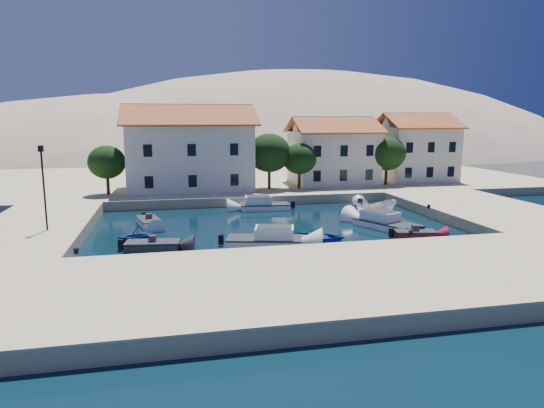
% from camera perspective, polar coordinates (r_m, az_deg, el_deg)
% --- Properties ---
extents(ground, '(400.00, 400.00, 0.00)m').
position_cam_1_polar(ground, '(32.23, 3.90, -6.45)').
color(ground, black).
rests_on(ground, ground).
extents(quay_south, '(52.00, 12.00, 1.00)m').
position_cam_1_polar(quay_south, '(26.64, 7.54, -8.95)').
color(quay_south, '#C8B289').
rests_on(quay_south, ground).
extents(quay_east, '(11.00, 20.00, 1.00)m').
position_cam_1_polar(quay_east, '(50.00, 23.68, -0.77)').
color(quay_east, '#C8B289').
rests_on(quay_east, ground).
extents(quay_west, '(8.00, 20.00, 1.00)m').
position_cam_1_polar(quay_west, '(41.87, -26.28, -2.92)').
color(quay_west, '#C8B289').
rests_on(quay_west, ground).
extents(quay_north, '(80.00, 36.00, 1.00)m').
position_cam_1_polar(quay_north, '(69.04, -3.29, 2.83)').
color(quay_north, '#C8B289').
rests_on(quay_north, ground).
extents(hills, '(254.00, 176.00, 99.00)m').
position_cam_1_polar(hills, '(159.41, -1.43, -1.76)').
color(hills, tan).
rests_on(hills, ground).
extents(building_left, '(14.70, 9.45, 9.70)m').
position_cam_1_polar(building_left, '(57.81, -9.68, 6.72)').
color(building_left, white).
rests_on(building_left, quay_north).
extents(building_mid, '(10.50, 8.40, 8.30)m').
position_cam_1_polar(building_mid, '(62.33, 7.16, 6.35)').
color(building_mid, white).
rests_on(building_mid, quay_north).
extents(building_right, '(9.45, 8.40, 8.80)m').
position_cam_1_polar(building_right, '(68.13, 16.51, 6.54)').
color(building_right, white).
rests_on(building_right, quay_north).
extents(trees, '(37.30, 5.30, 6.45)m').
position_cam_1_polar(trees, '(56.84, 1.18, 5.69)').
color(trees, '#382314').
rests_on(trees, quay_north).
extents(lamppost, '(0.35, 0.25, 6.22)m').
position_cam_1_polar(lamppost, '(38.92, -25.32, 2.61)').
color(lamppost, black).
rests_on(lamppost, quay_west).
extents(bollards, '(29.36, 9.56, 0.30)m').
position_cam_1_polar(bollards, '(36.33, 6.47, -2.72)').
color(bollards, black).
rests_on(bollards, ground).
extents(motorboat_grey_sw, '(3.92, 2.15, 1.25)m').
position_cam_1_polar(motorboat_grey_sw, '(35.20, -13.85, -4.80)').
color(motorboat_grey_sw, '#303034').
rests_on(motorboat_grey_sw, ground).
extents(cabin_cruiser_south, '(5.79, 3.59, 1.60)m').
position_cam_1_polar(cabin_cruiser_south, '(35.22, -0.92, -4.19)').
color(cabin_cruiser_south, white).
rests_on(cabin_cruiser_south, ground).
extents(rowboat_south, '(5.43, 4.63, 0.95)m').
position_cam_1_polar(rowboat_south, '(36.70, 4.92, -4.41)').
color(rowboat_south, navy).
rests_on(rowboat_south, ground).
extents(motorboat_red_se, '(3.35, 2.00, 1.25)m').
position_cam_1_polar(motorboat_red_se, '(38.99, 16.47, -3.48)').
color(motorboat_red_se, maroon).
rests_on(motorboat_red_se, ground).
extents(cabin_cruiser_east, '(4.57, 6.17, 1.60)m').
position_cam_1_polar(cabin_cruiser_east, '(41.75, 13.40, -2.21)').
color(cabin_cruiser_east, white).
rests_on(cabin_cruiser_east, ground).
extents(boat_east, '(4.74, 2.73, 1.72)m').
position_cam_1_polar(boat_east, '(46.28, 12.17, -1.58)').
color(boat_east, white).
rests_on(boat_east, ground).
extents(motorboat_white_ne, '(2.49, 3.58, 1.25)m').
position_cam_1_polar(motorboat_white_ne, '(50.69, 10.30, -0.17)').
color(motorboat_white_ne, white).
rests_on(motorboat_white_ne, ground).
extents(rowboat_west, '(3.28, 3.06, 1.40)m').
position_cam_1_polar(rowboat_west, '(37.62, -15.74, -4.40)').
color(rowboat_west, navy).
rests_on(rowboat_west, ground).
extents(motorboat_white_west, '(2.45, 3.99, 1.25)m').
position_cam_1_polar(motorboat_white_west, '(43.21, -14.26, -2.08)').
color(motorboat_white_west, white).
rests_on(motorboat_white_west, ground).
extents(cabin_cruiser_north, '(5.09, 2.41, 1.60)m').
position_cam_1_polar(cabin_cruiser_north, '(49.08, -0.86, -0.13)').
color(cabin_cruiser_north, white).
rests_on(cabin_cruiser_north, ground).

